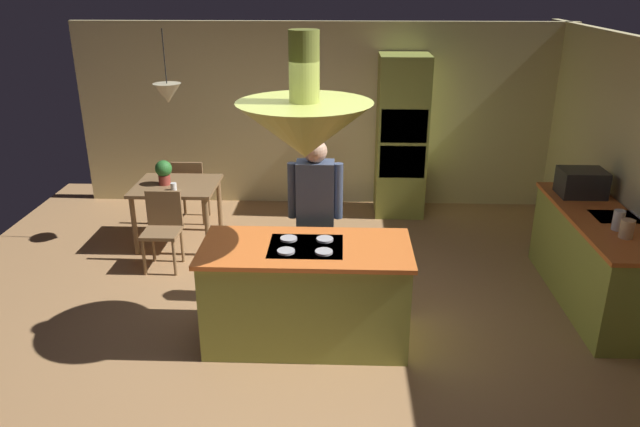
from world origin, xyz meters
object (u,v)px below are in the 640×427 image
dining_table (177,193)px  person_at_island (315,212)px  chair_by_back_wall (191,187)px  canister_flour (627,229)px  canister_sugar (618,220)px  chair_facing_island (163,225)px  microwave_on_counter (582,183)px  cup_on_table (174,187)px  kitchen_island (306,293)px  oven_tower (401,137)px  potted_plant_on_table (164,171)px

dining_table → person_at_island: (1.75, -1.40, 0.33)m
dining_table → chair_by_back_wall: size_ratio=1.13×
dining_table → canister_flour: 4.90m
chair_by_back_wall → canister_sugar: size_ratio=4.61×
person_at_island → canister_sugar: size_ratio=9.00×
chair_by_back_wall → canister_sugar: canister_sugar is taller
person_at_island → chair_facing_island: (-1.75, 0.74, -0.47)m
canister_sugar → microwave_on_counter: microwave_on_counter is taller
person_at_island → chair_facing_island: 1.96m
dining_table → chair_by_back_wall: 0.67m
dining_table → chair_by_back_wall: bearing=90.0°
cup_on_table → microwave_on_counter: 4.54m
kitchen_island → dining_table: (-1.70, 2.10, 0.18)m
cup_on_table → canister_sugar: (4.51, -1.41, 0.22)m
oven_tower → cup_on_table: size_ratio=24.10×
kitchen_island → cup_on_table: (-1.67, 1.88, 0.34)m
chair_facing_island → canister_sugar: 4.67m
oven_tower → potted_plant_on_table: size_ratio=7.23×
kitchen_island → chair_by_back_wall: 3.24m
kitchen_island → canister_sugar: (2.84, 0.47, 0.56)m
oven_tower → cup_on_table: oven_tower is taller
oven_tower → chair_by_back_wall: oven_tower is taller
oven_tower → canister_flour: 3.43m
person_at_island → canister_sugar: (2.79, -0.23, 0.05)m
cup_on_table → dining_table: bearing=98.5°
microwave_on_counter → dining_table: bearing=171.4°
kitchen_island → chair_by_back_wall: size_ratio=2.11×
chair_facing_island → microwave_on_counter: 4.58m
oven_tower → dining_table: oven_tower is taller
kitchen_island → cup_on_table: kitchen_island is taller
dining_table → canister_flour: bearing=-21.7°
potted_plant_on_table → microwave_on_counter: bearing=-8.3°
person_at_island → microwave_on_counter: 2.88m
oven_tower → canister_sugar: bearing=-57.9°
person_at_island → potted_plant_on_table: (-1.88, 1.39, -0.05)m
cup_on_table → microwave_on_counter: bearing=-6.0°
cup_on_table → oven_tower: bearing=26.2°
potted_plant_on_table → canister_flour: bearing=-21.1°
chair_facing_island → kitchen_island: bearing=-40.4°
person_at_island → canister_sugar: person_at_island is taller
dining_table → cup_on_table: size_ratio=10.96×
chair_facing_island → potted_plant_on_table: size_ratio=2.90×
cup_on_table → canister_flour: (4.51, -1.59, 0.21)m
oven_tower → canister_sugar: (1.74, -2.77, -0.06)m
chair_by_back_wall → canister_flour: canister_flour is taller
chair_by_back_wall → person_at_island: bearing=130.5°
oven_tower → person_at_island: size_ratio=1.28×
canister_sugar → canister_flour: bearing=-90.0°
chair_facing_island → cup_on_table: (0.03, 0.44, 0.30)m
chair_by_back_wall → cup_on_table: chair_by_back_wall is taller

